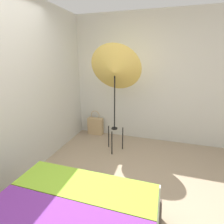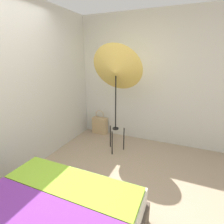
# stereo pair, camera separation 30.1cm
# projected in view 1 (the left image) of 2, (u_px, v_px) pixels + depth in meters

# --- Properties ---
(ground_plane) EXTENTS (14.00, 14.00, 0.00)m
(ground_plane) POSITION_uv_depth(u_px,v_px,m) (95.00, 223.00, 1.93)
(ground_plane) COLOR gray
(wall_back) EXTENTS (8.00, 0.05, 2.60)m
(wall_back) POSITION_uv_depth(u_px,v_px,m) (136.00, 80.00, 3.66)
(wall_back) COLOR beige
(wall_back) RESTS_ON ground_plane
(wall_side_left) EXTENTS (0.05, 8.00, 2.60)m
(wall_side_left) POSITION_uv_depth(u_px,v_px,m) (40.00, 86.00, 2.82)
(wall_side_left) COLOR beige
(wall_side_left) RESTS_ON ground_plane
(photo_umbrella) EXTENTS (0.90, 0.57, 1.97)m
(photo_umbrella) POSITION_uv_depth(u_px,v_px,m) (115.00, 71.00, 2.99)
(photo_umbrella) COLOR black
(photo_umbrella) RESTS_ON ground_plane
(tote_bag) EXTENTS (0.35, 0.14, 0.57)m
(tote_bag) POSITION_uv_depth(u_px,v_px,m) (96.00, 126.00, 4.12)
(tote_bag) COLOR tan
(tote_bag) RESTS_ON ground_plane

